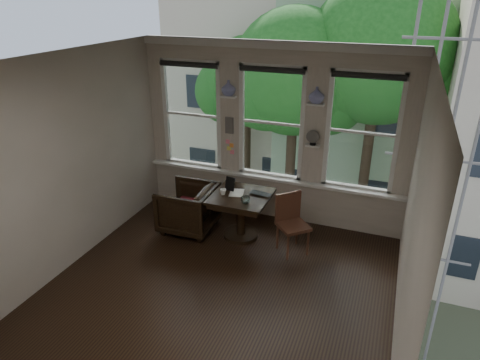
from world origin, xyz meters
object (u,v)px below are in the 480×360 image
at_px(table, 241,216).
at_px(laptop, 259,195).
at_px(mug, 223,192).
at_px(armchair_left, 188,208).
at_px(side_chair_right, 293,226).

relative_size(table, laptop, 2.61).
relative_size(table, mug, 9.11).
relative_size(armchair_left, side_chair_right, 0.94).
distance_m(armchair_left, laptop, 1.25).
height_order(side_chair_right, laptop, side_chair_right).
bearing_deg(armchair_left, mug, 89.34).
bearing_deg(mug, side_chair_right, -2.92).
bearing_deg(side_chair_right, mug, 133.87).
relative_size(side_chair_right, laptop, 2.67).
bearing_deg(mug, laptop, 15.08).
relative_size(table, armchair_left, 1.04).
height_order(armchair_left, side_chair_right, side_chair_right).
xyz_separation_m(side_chair_right, laptop, (-0.62, 0.21, 0.30)).
bearing_deg(table, laptop, 14.04).
xyz_separation_m(table, side_chair_right, (0.90, -0.14, 0.09)).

